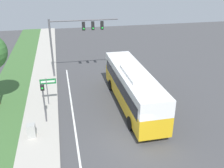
# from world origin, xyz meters

# --- Properties ---
(ground_plane) EXTENTS (80.00, 80.00, 0.00)m
(ground_plane) POSITION_xyz_m (0.00, 0.00, 0.00)
(ground_plane) COLOR #424244
(sidewalk) EXTENTS (2.80, 80.00, 0.12)m
(sidewalk) POSITION_xyz_m (-6.20, 0.00, 0.06)
(sidewalk) COLOR #ADA89E
(sidewalk) RESTS_ON ground_plane
(lane_divider_near) EXTENTS (0.14, 30.00, 0.01)m
(lane_divider_near) POSITION_xyz_m (-3.60, 0.00, 0.00)
(lane_divider_near) COLOR silver
(lane_divider_near) RESTS_ON ground_plane
(bus) EXTENTS (2.62, 11.42, 3.52)m
(bus) POSITION_xyz_m (1.67, 4.83, 1.95)
(bus) COLOR gold
(bus) RESTS_ON ground_plane
(signal_gantry) EXTENTS (7.42, 0.41, 6.48)m
(signal_gantry) POSITION_xyz_m (-2.46, 13.01, 4.81)
(signal_gantry) COLOR #4C4C51
(signal_gantry) RESTS_ON ground_plane
(pedestrian_signal) EXTENTS (0.28, 0.34, 3.30)m
(pedestrian_signal) POSITION_xyz_m (-5.73, 3.58, 2.23)
(pedestrian_signal) COLOR #4C4C51
(pedestrian_signal) RESTS_ON ground_plane
(street_sign) EXTENTS (1.39, 0.08, 2.59)m
(street_sign) POSITION_xyz_m (-5.51, 6.46, 1.86)
(street_sign) COLOR #4C4C51
(street_sign) RESTS_ON ground_plane
(utility_cabinet) EXTENTS (0.58, 0.55, 1.00)m
(utility_cabinet) POSITION_xyz_m (-6.69, 1.75, 0.62)
(utility_cabinet) COLOR #A8A8A3
(utility_cabinet) RESTS_ON sidewalk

